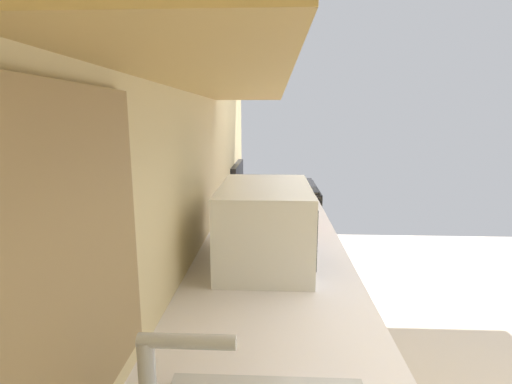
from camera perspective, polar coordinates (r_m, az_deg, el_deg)
wall_back at (r=1.65m, az=-10.03°, el=8.09°), size 3.84×0.12×2.71m
window_back_wall at (r=0.58m, az=-28.47°, el=-11.36°), size 0.56×0.02×0.51m
oven_range at (r=3.07m, az=2.91°, el=-7.26°), size 0.67×0.65×1.09m
microwave at (r=1.42m, az=1.46°, el=-4.73°), size 0.52×0.33×0.29m
bowl at (r=2.30m, az=4.52°, el=-1.39°), size 0.16×0.16×0.06m
kettle at (r=1.87m, az=4.95°, el=-3.22°), size 0.20×0.15×0.16m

